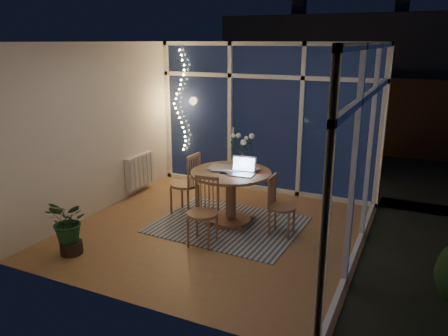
% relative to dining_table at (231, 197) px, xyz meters
% --- Properties ---
extents(floor, '(4.00, 4.00, 0.00)m').
position_rel_dining_table_xyz_m(floor, '(-0.08, -0.34, -0.40)').
color(floor, '#9A6443').
rests_on(floor, ground).
extents(ceiling, '(4.00, 4.00, 0.00)m').
position_rel_dining_table_xyz_m(ceiling, '(-0.08, -0.34, 2.20)').
color(ceiling, white).
rests_on(ceiling, wall_back).
extents(wall_back, '(4.00, 0.04, 2.60)m').
position_rel_dining_table_xyz_m(wall_back, '(-0.08, 1.66, 0.90)').
color(wall_back, white).
rests_on(wall_back, floor).
extents(wall_front, '(4.00, 0.04, 2.60)m').
position_rel_dining_table_xyz_m(wall_front, '(-0.08, -2.34, 0.90)').
color(wall_front, white).
rests_on(wall_front, floor).
extents(wall_left, '(0.04, 4.00, 2.60)m').
position_rel_dining_table_xyz_m(wall_left, '(-2.08, -0.34, 0.90)').
color(wall_left, white).
rests_on(wall_left, floor).
extents(wall_right, '(0.04, 4.00, 2.60)m').
position_rel_dining_table_xyz_m(wall_right, '(1.92, -0.34, 0.90)').
color(wall_right, white).
rests_on(wall_right, floor).
extents(window_wall_back, '(4.00, 0.10, 2.60)m').
position_rel_dining_table_xyz_m(window_wall_back, '(-0.08, 1.62, 0.90)').
color(window_wall_back, white).
rests_on(window_wall_back, floor).
extents(window_wall_right, '(0.10, 4.00, 2.60)m').
position_rel_dining_table_xyz_m(window_wall_right, '(1.88, -0.34, 0.90)').
color(window_wall_right, white).
rests_on(window_wall_right, floor).
extents(radiator, '(0.10, 0.70, 0.58)m').
position_rel_dining_table_xyz_m(radiator, '(-2.02, 0.56, 0.00)').
color(radiator, silver).
rests_on(radiator, wall_left).
extents(fairy_lights, '(0.24, 0.10, 1.85)m').
position_rel_dining_table_xyz_m(fairy_lights, '(-1.73, 1.54, 1.13)').
color(fairy_lights, '#FFCE66').
rests_on(fairy_lights, window_wall_back).
extents(garden_patio, '(12.00, 6.00, 0.10)m').
position_rel_dining_table_xyz_m(garden_patio, '(0.42, 4.66, -0.46)').
color(garden_patio, black).
rests_on(garden_patio, ground).
extents(garden_fence, '(11.00, 0.08, 1.80)m').
position_rel_dining_table_xyz_m(garden_fence, '(-0.08, 5.16, 0.50)').
color(garden_fence, '#371F14').
rests_on(garden_fence, ground).
extents(neighbour_roof, '(7.00, 3.00, 2.20)m').
position_rel_dining_table_xyz_m(neighbour_roof, '(0.22, 8.16, 1.80)').
color(neighbour_roof, '#30333A').
rests_on(neighbour_roof, ground).
extents(garden_shrubs, '(0.90, 0.90, 0.90)m').
position_rel_dining_table_xyz_m(garden_shrubs, '(-0.88, 3.06, 0.05)').
color(garden_shrubs, black).
rests_on(garden_shrubs, ground).
extents(rug, '(2.12, 1.72, 0.01)m').
position_rel_dining_table_xyz_m(rug, '(0.00, -0.10, -0.39)').
color(rug, beige).
rests_on(rug, floor).
extents(dining_table, '(1.22, 1.22, 0.80)m').
position_rel_dining_table_xyz_m(dining_table, '(0.00, 0.00, 0.00)').
color(dining_table, brown).
rests_on(dining_table, floor).
extents(chair_left, '(0.48, 0.48, 0.99)m').
position_rel_dining_table_xyz_m(chair_left, '(-0.81, 0.06, 0.09)').
color(chair_left, brown).
rests_on(chair_left, floor).
extents(chair_right, '(0.40, 0.40, 0.86)m').
position_rel_dining_table_xyz_m(chair_right, '(0.81, -0.08, 0.03)').
color(chair_right, brown).
rests_on(chair_right, floor).
extents(chair_front, '(0.46, 0.46, 0.92)m').
position_rel_dining_table_xyz_m(chair_front, '(-0.04, -0.81, 0.06)').
color(chair_front, brown).
rests_on(chair_front, floor).
extents(laptop, '(0.38, 0.34, 0.26)m').
position_rel_dining_table_xyz_m(laptop, '(0.19, -0.08, 0.53)').
color(laptop, '#B8B9BD').
rests_on(laptop, dining_table).
extents(flower_vase, '(0.21, 0.21, 0.21)m').
position_rel_dining_table_xyz_m(flower_vase, '(0.03, 0.36, 0.50)').
color(flower_vase, white).
rests_on(flower_vase, dining_table).
extents(bowl, '(0.16, 0.16, 0.04)m').
position_rel_dining_table_xyz_m(bowl, '(0.30, 0.17, 0.42)').
color(bowl, silver).
rests_on(bowl, dining_table).
extents(newspapers, '(0.46, 0.38, 0.02)m').
position_rel_dining_table_xyz_m(newspapers, '(-0.15, 0.07, 0.41)').
color(newspapers, beige).
rests_on(newspapers, dining_table).
extents(phone, '(0.11, 0.07, 0.01)m').
position_rel_dining_table_xyz_m(phone, '(-0.05, -0.14, 0.40)').
color(phone, black).
rests_on(phone, dining_table).
extents(potted_plant, '(0.65, 0.60, 0.76)m').
position_rel_dining_table_xyz_m(potted_plant, '(-1.44, -1.76, -0.02)').
color(potted_plant, '#174220').
rests_on(potted_plant, floor).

